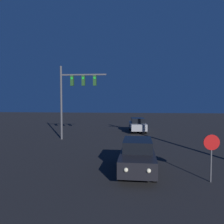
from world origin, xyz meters
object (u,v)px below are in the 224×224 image
at_px(car_near, 137,155).
at_px(traffic_signal_mast, 74,90).
at_px(stop_sign, 211,149).
at_px(car_far, 138,125).

relative_size(car_near, traffic_signal_mast, 0.67).
xyz_separation_m(car_near, traffic_signal_mast, (-5.45, 8.23, 3.63)).
relative_size(traffic_signal_mast, stop_sign, 3.18).
distance_m(traffic_signal_mast, stop_sign, 13.05).
relative_size(car_far, traffic_signal_mast, 0.68).
xyz_separation_m(car_far, traffic_signal_mast, (-5.74, -5.29, 3.63)).
bearing_deg(traffic_signal_mast, stop_sign, -47.63).
bearing_deg(car_near, stop_sign, 161.14).
bearing_deg(car_far, stop_sign, -83.56).
height_order(car_far, traffic_signal_mast, traffic_signal_mast).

